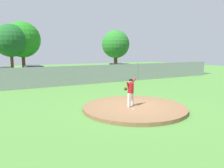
{
  "coord_description": "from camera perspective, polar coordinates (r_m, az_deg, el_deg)",
  "views": [
    {
      "loc": [
        -6.76,
        -9.48,
        3.17
      ],
      "look_at": [
        -0.58,
        1.51,
        1.28
      ],
      "focal_mm": 34.27,
      "sensor_mm": 36.0,
      "label": 1
    }
  ],
  "objects": [
    {
      "name": "tree_bushy_near",
      "position": [
        32.97,
        -25.43,
        10.41
      ],
      "size": [
        4.49,
        4.49,
        6.99
      ],
      "color": "#4C331E",
      "rests_on": "ground_plane"
    },
    {
      "name": "tree_broad_left",
      "position": [
        36.04,
        0.98,
        10.53
      ],
      "size": [
        4.58,
        4.58,
        6.76
      ],
      "color": "#4C331E",
      "rests_on": "ground_plane"
    },
    {
      "name": "ground_plane",
      "position": [
        17.19,
        -5.65,
        -2.16
      ],
      "size": [
        80.0,
        80.0,
        0.0
      ],
      "primitive_type": "plane",
      "color": "#4C8438"
    },
    {
      "name": "parked_car_charcoal",
      "position": [
        24.78,
        -20.1,
        2.59
      ],
      "size": [
        1.85,
        4.81,
        1.73
      ],
      "color": "#232328",
      "rests_on": "ground_plane"
    },
    {
      "name": "traffic_cone_orange",
      "position": [
        26.43,
        -7.04,
        2.13
      ],
      "size": [
        0.4,
        0.4,
        0.55
      ],
      "color": "orange",
      "rests_on": "asphalt_strip"
    },
    {
      "name": "chainlink_fence",
      "position": [
        20.74,
        -10.14,
        2.22
      ],
      "size": [
        37.55,
        0.07,
        1.98
      ],
      "color": "gray",
      "rests_on": "ground_plane"
    },
    {
      "name": "parked_car_champagne",
      "position": [
        28.62,
        1.97,
        3.77
      ],
      "size": [
        2.03,
        4.47,
        1.68
      ],
      "color": "tan",
      "rests_on": "ground_plane"
    },
    {
      "name": "parked_car_slate",
      "position": [
        24.3,
        -27.21,
        1.96
      ],
      "size": [
        2.01,
        4.11,
        1.67
      ],
      "color": "slate",
      "rests_on": "ground_plane"
    },
    {
      "name": "baseball",
      "position": [
        11.2,
        5.75,
        -6.75
      ],
      "size": [
        0.07,
        0.07,
        0.07
      ],
      "primitive_type": "sphere",
      "color": "white",
      "rests_on": "pitchers_mound"
    },
    {
      "name": "asphalt_strip",
      "position": [
        25.12,
        -13.48,
        1.04
      ],
      "size": [
        44.0,
        7.0,
        0.01
      ],
      "primitive_type": "cube",
      "color": "#2B2B2D",
      "rests_on": "ground_plane"
    },
    {
      "name": "pitchers_mound",
      "position": [
        12.04,
        5.98,
        -6.32
      ],
      "size": [
        5.73,
        5.73,
        0.19
      ],
      "primitive_type": "cylinder",
      "color": "brown",
      "rests_on": "ground_plane"
    },
    {
      "name": "tree_slender_far",
      "position": [
        34.38,
        -22.83,
        10.85
      ],
      "size": [
        5.19,
        5.19,
        7.57
      ],
      "color": "#4C331E",
      "rests_on": "ground_plane"
    },
    {
      "name": "pitcher_youth",
      "position": [
        11.73,
        4.97,
        -1.53
      ],
      "size": [
        0.81,
        0.35,
        1.59
      ],
      "color": "silver",
      "rests_on": "pitchers_mound"
    }
  ]
}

